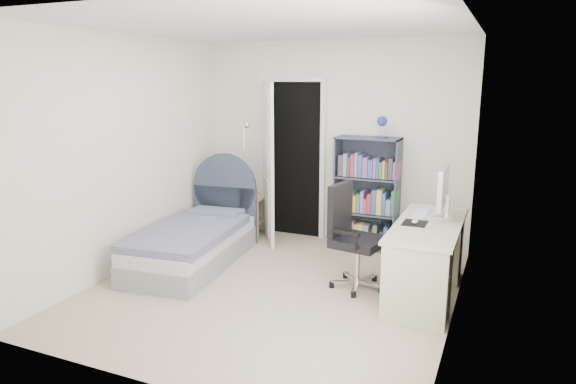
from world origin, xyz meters
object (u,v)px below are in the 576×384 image
at_px(floor_lamp, 246,191).
at_px(bookcase, 368,198).
at_px(office_chair, 351,231).
at_px(nightstand, 250,204).
at_px(bed, 196,240).
at_px(desk, 427,256).

relative_size(floor_lamp, bookcase, 0.94).
height_order(bookcase, office_chair, bookcase).
xyz_separation_m(nightstand, floor_lamp, (0.03, -0.18, 0.21)).
height_order(floor_lamp, office_chair, floor_lamp).
relative_size(nightstand, floor_lamp, 0.41).
xyz_separation_m(floor_lamp, office_chair, (1.71, -1.02, -0.05)).
relative_size(bed, bookcase, 1.19).
distance_m(bed, bookcase, 2.11).
bearing_deg(nightstand, bookcase, 1.65).
height_order(floor_lamp, desk, floor_lamp).
bearing_deg(bed, office_chair, 1.36).
distance_m(bookcase, office_chair, 1.25).
distance_m(floor_lamp, bookcase, 1.57).
bearing_deg(nightstand, floor_lamp, -80.22).
relative_size(floor_lamp, desk, 1.03).
xyz_separation_m(floor_lamp, desk, (2.45, -0.96, -0.22)).
height_order(bed, floor_lamp, floor_lamp).
bearing_deg(office_chair, bed, -178.64).
relative_size(bed, nightstand, 3.09).
height_order(bed, nightstand, bed).
bearing_deg(bookcase, nightstand, -178.35).
bearing_deg(office_chair, bookcase, 97.27).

